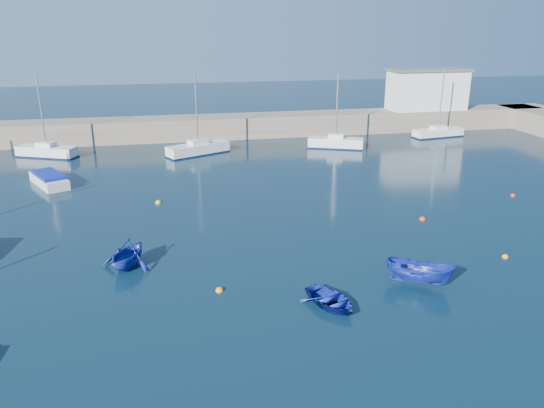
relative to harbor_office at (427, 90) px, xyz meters
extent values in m
plane|color=#0B2231|center=(-30.00, -46.00, -5.10)|extent=(220.00, 220.00, 0.00)
cube|color=#766A5A|center=(-30.00, 0.00, -3.80)|extent=(96.00, 4.50, 2.60)
cube|color=silver|center=(0.00, 0.00, 0.00)|extent=(10.00, 4.00, 5.00)
cube|color=silver|center=(-46.70, -6.59, -4.53)|extent=(6.60, 4.28, 1.14)
cylinder|color=#B7BABC|center=(-46.70, -6.59, -0.27)|extent=(0.17, 0.17, 7.39)
cube|color=silver|center=(-30.85, -8.73, -4.52)|extent=(7.07, 4.85, 1.15)
cylinder|color=#B7BABC|center=(-30.85, -8.73, 0.04)|extent=(0.17, 0.17, 7.97)
cube|color=silver|center=(-15.30, -8.76, -4.52)|extent=(6.37, 3.93, 1.17)
cylinder|color=#B7BABC|center=(-15.30, -8.76, -0.38)|extent=(0.17, 0.17, 7.10)
cube|color=silver|center=(-0.79, -5.36, -4.61)|extent=(6.70, 2.83, 0.99)
cylinder|color=#B7BABC|center=(-0.79, -5.36, -0.38)|extent=(0.14, 0.14, 7.46)
cube|color=silver|center=(-44.53, -17.61, -4.70)|extent=(4.10, 5.60, 0.80)
cube|color=navy|center=(-44.53, -17.61, -4.15)|extent=(3.41, 4.37, 0.30)
imported|color=#162797|center=(-26.68, -42.81, -4.77)|extent=(3.38, 3.87, 0.67)
imported|color=#162797|center=(-36.90, -36.12, -4.21)|extent=(4.13, 4.34, 1.78)
imported|color=#162797|center=(-21.25, -41.52, -4.39)|extent=(3.80, 3.20, 1.42)
sphere|color=orange|center=(-31.99, -40.09, -5.10)|extent=(0.43, 0.43, 0.43)
sphere|color=red|center=(-16.36, -32.28, -5.10)|extent=(0.49, 0.49, 0.49)
sphere|color=orange|center=(-14.44, -39.32, -5.10)|extent=(0.38, 0.38, 0.38)
sphere|color=orange|center=(-35.16, -24.58, -5.10)|extent=(0.50, 0.50, 0.50)
sphere|color=red|center=(-6.46, -28.63, -5.10)|extent=(0.39, 0.39, 0.39)
camera|label=1|loc=(-34.32, -65.34, 8.45)|focal=35.00mm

